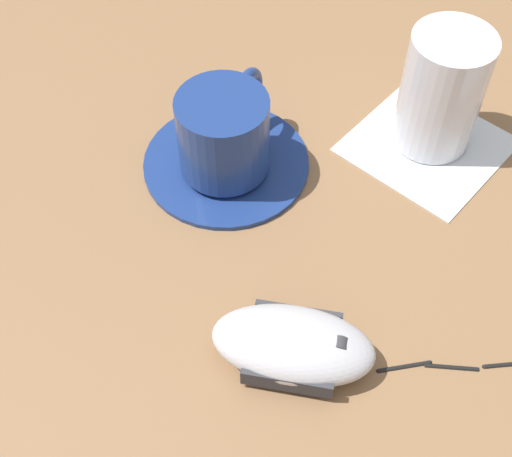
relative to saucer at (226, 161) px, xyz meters
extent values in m
plane|color=olive|center=(0.09, 0.06, 0.00)|extent=(3.00, 3.00, 0.00)
cylinder|color=navy|center=(0.00, 0.00, 0.00)|extent=(0.14, 0.14, 0.01)
cylinder|color=navy|center=(0.01, 0.00, 0.04)|extent=(0.07, 0.07, 0.07)
torus|color=navy|center=(-0.02, 0.03, 0.04)|extent=(0.04, 0.05, 0.05)
ellipsoid|color=silver|center=(0.18, -0.04, 0.01)|extent=(0.11, 0.12, 0.04)
cylinder|color=#38383D|center=(0.20, -0.01, 0.02)|extent=(0.01, 0.01, 0.01)
cube|color=#38383D|center=(0.16, -0.02, 0.01)|extent=(0.04, 0.05, 0.02)
cube|color=#38383D|center=(0.20, -0.05, 0.01)|extent=(0.04, 0.05, 0.02)
cylinder|color=black|center=(0.22, 0.03, 0.00)|extent=(0.01, 0.04, 0.00)
cylinder|color=black|center=(0.24, 0.06, 0.00)|extent=(0.02, 0.03, 0.00)
cylinder|color=black|center=(0.26, 0.10, 0.00)|extent=(0.02, 0.04, 0.00)
sphere|color=black|center=(0.22, 0.01, 0.00)|extent=(0.00, 0.00, 0.00)
sphere|color=black|center=(0.23, 0.05, 0.00)|extent=(0.00, 0.00, 0.00)
sphere|color=black|center=(0.25, 0.08, 0.00)|extent=(0.00, 0.00, 0.00)
cube|color=white|center=(0.06, 0.16, 0.00)|extent=(0.16, 0.16, 0.00)
cylinder|color=silver|center=(0.05, 0.17, 0.05)|extent=(0.07, 0.07, 0.11)
camera|label=1|loc=(0.37, -0.16, 0.45)|focal=50.00mm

